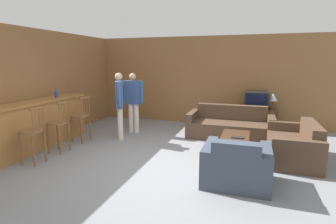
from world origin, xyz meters
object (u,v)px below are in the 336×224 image
(person_by_window, at_px, (133,100))
(tv_unit, at_px, (255,119))
(table_lamp, at_px, (273,98))
(bottle, at_px, (56,93))
(couch_far, at_px, (230,126))
(coffee_table, at_px, (235,138))
(tv, at_px, (256,100))
(bar_chair_near, at_px, (32,134))
(book_on_table, at_px, (237,137))
(bar_chair_mid, at_px, (58,125))
(armchair_near, at_px, (236,167))
(loveseat_right, at_px, (294,146))
(bar_chair_far, at_px, (81,118))
(person_by_counter, at_px, (120,102))

(person_by_window, bearing_deg, tv_unit, 22.05)
(person_by_window, bearing_deg, table_lamp, 19.62)
(person_by_window, bearing_deg, bottle, -138.02)
(couch_far, height_order, coffee_table, couch_far)
(tv, bearing_deg, bar_chair_near, -135.61)
(book_on_table, relative_size, table_lamp, 0.52)
(bar_chair_near, relative_size, tv_unit, 0.97)
(book_on_table, bearing_deg, bar_chair_mid, -167.77)
(couch_far, relative_size, person_by_window, 1.31)
(bar_chair_near, xyz_separation_m, table_lamp, (4.32, 3.82, 0.35))
(couch_far, xyz_separation_m, table_lamp, (1.02, 0.92, 0.64))
(bottle, distance_m, table_lamp, 5.48)
(armchair_near, relative_size, loveseat_right, 0.66)
(bottle, bearing_deg, bar_chair_near, -67.31)
(bar_chair_far, height_order, tv, bar_chair_far)
(bar_chair_near, height_order, coffee_table, bar_chair_near)
(bar_chair_far, xyz_separation_m, tv_unit, (3.90, 2.38, -0.27))
(loveseat_right, bearing_deg, couch_far, 137.45)
(loveseat_right, distance_m, table_lamp, 2.24)
(armchair_near, height_order, person_by_window, person_by_window)
(bar_chair_mid, relative_size, bar_chair_far, 1.00)
(bottle, relative_size, table_lamp, 0.51)
(tv, bearing_deg, person_by_window, -158.00)
(bar_chair_near, relative_size, bar_chair_far, 1.00)
(bar_chair_near, xyz_separation_m, bar_chair_mid, (0.00, 0.68, 0.00))
(bar_chair_near, relative_size, bottle, 4.91)
(tv, distance_m, bottle, 5.11)
(bar_chair_mid, height_order, coffee_table, bar_chair_mid)
(person_by_counter, bearing_deg, loveseat_right, -3.59)
(book_on_table, bearing_deg, person_by_window, 157.76)
(armchair_near, bearing_deg, bar_chair_far, 162.71)
(tv, height_order, table_lamp, tv)
(bar_chair_near, bearing_deg, bar_chair_mid, 90.00)
(book_on_table, relative_size, person_by_window, 0.14)
(coffee_table, bearing_deg, bar_chair_far, -176.35)
(bar_chair_near, xyz_separation_m, bar_chair_far, (-0.00, 1.44, 0.00))
(couch_far, distance_m, armchair_near, 2.61)
(bar_chair_near, bearing_deg, person_by_window, 72.39)
(bottle, relative_size, person_by_counter, 0.14)
(coffee_table, distance_m, tv_unit, 2.20)
(loveseat_right, xyz_separation_m, book_on_table, (-1.06, -0.25, 0.14))
(bar_chair_mid, xyz_separation_m, bar_chair_far, (-0.00, 0.76, 0.00))
(bar_chair_far, distance_m, person_by_counter, 0.97)
(person_by_counter, bearing_deg, bar_chair_mid, -120.95)
(tv_unit, distance_m, person_by_counter, 3.71)
(bar_chair_mid, height_order, tv, bar_chair_mid)
(bar_chair_far, distance_m, tv_unit, 4.58)
(coffee_table, bearing_deg, couch_far, 99.41)
(tv, bearing_deg, book_on_table, -98.30)
(bar_chair_mid, bearing_deg, person_by_window, 66.64)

